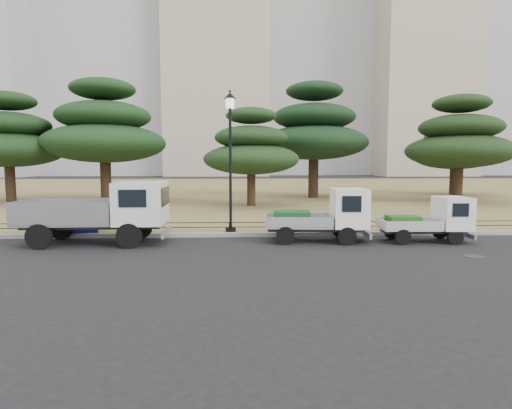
{
  "coord_description": "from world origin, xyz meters",
  "views": [
    {
      "loc": [
        -0.69,
        -13.66,
        2.83
      ],
      "look_at": [
        0.0,
        2.0,
        1.3
      ],
      "focal_mm": 30.0,
      "sensor_mm": 36.0,
      "label": 1
    }
  ],
  "objects_px": {
    "truck_kei_front": "(324,215)",
    "street_lamp": "(230,138)",
    "truck_kei_rear": "(431,219)",
    "tarp_pile": "(75,221)",
    "truck_large": "(103,210)"
  },
  "relations": [
    {
      "from": "truck_kei_front",
      "to": "street_lamp",
      "type": "bearing_deg",
      "value": 161.93
    },
    {
      "from": "truck_kei_rear",
      "to": "tarp_pile",
      "type": "bearing_deg",
      "value": 173.69
    },
    {
      "from": "truck_large",
      "to": "tarp_pile",
      "type": "height_order",
      "value": "truck_large"
    },
    {
      "from": "truck_kei_rear",
      "to": "street_lamp",
      "type": "relative_size",
      "value": 0.58
    },
    {
      "from": "truck_large",
      "to": "tarp_pile",
      "type": "bearing_deg",
      "value": 133.08
    },
    {
      "from": "truck_kei_front",
      "to": "tarp_pile",
      "type": "relative_size",
      "value": 1.9
    },
    {
      "from": "truck_large",
      "to": "truck_kei_front",
      "type": "distance_m",
      "value": 7.82
    },
    {
      "from": "tarp_pile",
      "to": "truck_kei_rear",
      "type": "bearing_deg",
      "value": -7.88
    },
    {
      "from": "truck_kei_front",
      "to": "tarp_pile",
      "type": "height_order",
      "value": "truck_kei_front"
    },
    {
      "from": "truck_kei_rear",
      "to": "tarp_pile",
      "type": "distance_m",
      "value": 13.37
    },
    {
      "from": "truck_large",
      "to": "tarp_pile",
      "type": "distance_m",
      "value": 2.41
    },
    {
      "from": "truck_kei_front",
      "to": "truck_kei_rear",
      "type": "bearing_deg",
      "value": 1.04
    },
    {
      "from": "truck_large",
      "to": "street_lamp",
      "type": "relative_size",
      "value": 0.93
    },
    {
      "from": "truck_kei_front",
      "to": "tarp_pile",
      "type": "xyz_separation_m",
      "value": [
        -9.43,
        1.59,
        -0.37
      ]
    },
    {
      "from": "truck_kei_rear",
      "to": "street_lamp",
      "type": "height_order",
      "value": "street_lamp"
    }
  ]
}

